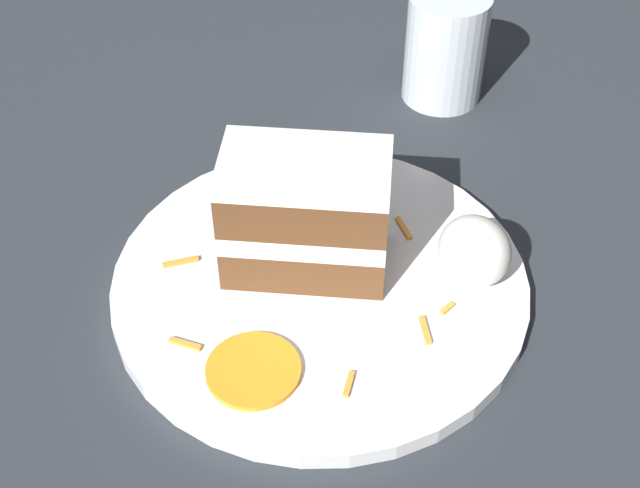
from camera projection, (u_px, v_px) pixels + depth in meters
ground_plane at (379, 316)px, 0.68m from camera, size 6.00×6.00×0.00m
dining_table at (380, 305)px, 0.67m from camera, size 1.38×1.17×0.03m
plate at (320, 283)px, 0.66m from camera, size 0.31×0.31×0.01m
cake_slice at (305, 213)px, 0.63m from camera, size 0.12×0.14×0.10m
cream_dollop at (475, 251)px, 0.64m from camera, size 0.06×0.05×0.05m
orange_garnish at (253, 370)px, 0.59m from camera, size 0.06×0.06×0.00m
carrot_shreds_scatter at (309, 264)px, 0.66m from camera, size 0.22×0.21×0.00m
drinking_glass at (445, 54)px, 0.81m from camera, size 0.07×0.07×0.10m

